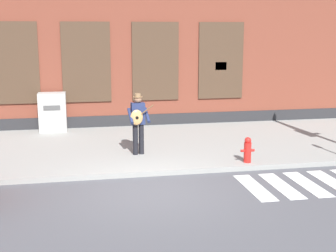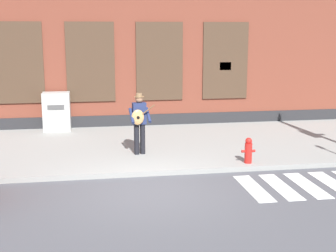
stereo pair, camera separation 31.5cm
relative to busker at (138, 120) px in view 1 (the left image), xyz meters
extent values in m
plane|color=#4C4C51|center=(-0.06, -2.84, -1.14)|extent=(160.00, 160.00, 0.00)
cube|color=gray|center=(-0.06, 1.22, -1.07)|extent=(28.00, 5.92, 0.13)
cube|color=brown|center=(-0.06, 6.18, 2.77)|extent=(28.00, 4.00, 7.83)
cube|color=#28282B|center=(-0.06, 4.16, -0.86)|extent=(28.00, 0.04, 0.55)
cube|color=#473323|center=(-3.84, 4.15, 1.38)|extent=(1.74, 0.06, 2.87)
cube|color=black|center=(-3.84, 4.14, 1.38)|extent=(1.62, 0.03, 2.75)
cube|color=#473323|center=(-1.32, 4.15, 1.38)|extent=(1.74, 0.06, 2.87)
cube|color=black|center=(-1.32, 4.14, 1.38)|extent=(1.62, 0.03, 2.75)
cube|color=#473323|center=(1.19, 4.15, 1.38)|extent=(1.74, 0.06, 2.87)
cube|color=black|center=(1.19, 4.14, 1.38)|extent=(1.62, 0.03, 2.75)
cube|color=#473323|center=(3.71, 4.15, 1.38)|extent=(1.74, 0.06, 2.87)
cube|color=black|center=(3.71, 4.14, 1.38)|extent=(1.62, 0.03, 2.75)
cube|color=yellow|center=(3.71, 4.13, 1.18)|extent=(0.44, 0.02, 0.30)
cube|color=silver|center=(2.37, -3.04, -1.13)|extent=(0.42, 1.90, 0.01)
cube|color=silver|center=(3.04, -3.04, -1.13)|extent=(0.42, 1.90, 0.01)
cube|color=silver|center=(3.71, -3.04, -1.13)|extent=(0.42, 1.90, 0.01)
cube|color=silver|center=(4.38, -3.04, -1.13)|extent=(0.42, 1.90, 0.01)
cylinder|color=black|center=(0.10, 0.05, -0.56)|extent=(0.15, 0.15, 0.88)
cylinder|color=black|center=(-0.08, 0.01, -0.56)|extent=(0.15, 0.15, 0.88)
cube|color=navy|center=(0.01, 0.04, 0.19)|extent=(0.40, 0.26, 0.62)
sphere|color=#9E7051|center=(0.01, 0.04, 0.61)|extent=(0.22, 0.22, 0.22)
cylinder|color=olive|center=(0.01, 0.04, 0.67)|extent=(0.28, 0.28, 0.02)
cylinder|color=olive|center=(0.01, 0.04, 0.72)|extent=(0.18, 0.18, 0.09)
cylinder|color=navy|center=(0.26, -0.04, 0.15)|extent=(0.14, 0.52, 0.39)
cylinder|color=navy|center=(-0.22, -0.09, 0.15)|extent=(0.14, 0.52, 0.39)
ellipsoid|color=tan|center=(-0.05, -0.15, 0.11)|extent=(0.37, 0.16, 0.44)
cylinder|color=black|center=(-0.05, -0.21, 0.11)|extent=(0.09, 0.02, 0.09)
cylinder|color=brown|center=(0.21, -0.14, 0.29)|extent=(0.47, 0.08, 0.34)
cube|color=#ADADA8|center=(-2.57, 3.73, -0.32)|extent=(0.95, 0.62, 1.37)
cube|color=#4C4C4C|center=(-2.57, 3.41, -0.12)|extent=(0.57, 0.02, 0.16)
cylinder|color=red|center=(2.80, -1.39, -0.73)|extent=(0.20, 0.20, 0.55)
sphere|color=red|center=(2.80, -1.39, -0.40)|extent=(0.18, 0.18, 0.18)
cylinder|color=red|center=(2.66, -1.39, -0.68)|extent=(0.10, 0.07, 0.07)
cylinder|color=red|center=(2.94, -1.39, -0.68)|extent=(0.10, 0.07, 0.07)
camera|label=1|loc=(-1.61, -13.00, 2.50)|focal=50.00mm
camera|label=2|loc=(-1.30, -13.05, 2.50)|focal=50.00mm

